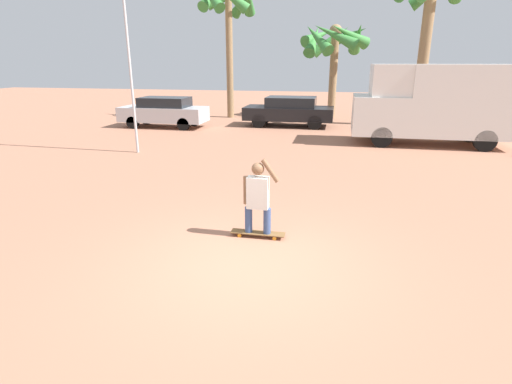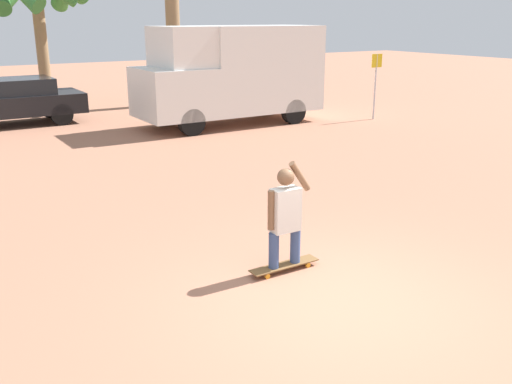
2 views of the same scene
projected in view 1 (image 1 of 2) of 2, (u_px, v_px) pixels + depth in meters
The scene contains 10 objects.
ground_plane at pixel (246, 265), 6.57m from camera, with size 80.00×80.00×0.00m, color #A36B51.
skateboard at pixel (258, 233), 7.61m from camera, with size 1.04×0.22×0.09m.
person_skateboarder at pixel (258, 194), 7.37m from camera, with size 0.68×0.23×1.45m.
camper_van at pixel (435, 102), 15.60m from camera, with size 5.94×2.27×3.09m.
parked_car_black at pixel (289, 111), 20.41m from camera, with size 4.50×1.94×1.48m.
parked_car_silver at pixel (164, 112), 20.09m from camera, with size 4.31×1.71×1.49m.
palm_tree_near_van at pixel (429, 6), 19.02m from camera, with size 3.42×3.38×7.39m.
palm_tree_center_background at pixel (334, 40), 22.75m from camera, with size 4.02×4.07×5.41m.
palm_tree_far_left at pixel (228, 7), 22.12m from camera, with size 3.48×3.57×7.41m.
flagpole at pixel (131, 42), 13.51m from camera, with size 1.11×0.12×6.49m.
Camera 1 is at (1.34, -5.71, 3.19)m, focal length 28.00 mm.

